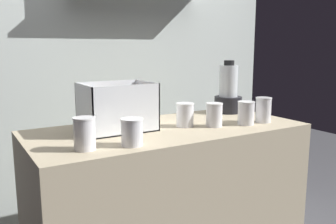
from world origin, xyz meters
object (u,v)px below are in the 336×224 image
Objects in this scene: carrot_display_bin at (119,115)px; juice_cup_beet_right at (214,116)px; juice_cup_beet_far_left at (85,135)px; juice_cup_pomegranate_rightmost at (263,111)px; juice_cup_pomegranate_far_right at (246,114)px; blender_pitcher at (228,93)px; juice_cup_beet_left at (132,134)px; juice_cup_beet_middle at (185,116)px.

juice_cup_beet_right is at bearing -21.31° from carrot_display_bin.
juice_cup_pomegranate_rightmost is (1.01, 0.03, 0.00)m from juice_cup_beet_far_left.
carrot_display_bin reaches higher than juice_cup_pomegranate_far_right.
juice_cup_pomegranate_rightmost is at bearing -95.26° from blender_pitcher.
juice_cup_beet_far_left is at bearing -135.60° from carrot_display_bin.
juice_cup_pomegranate_rightmost is at bearing -0.42° from juice_cup_pomegranate_far_right.
juice_cup_beet_far_left is at bearing -178.53° from juice_cup_pomegranate_rightmost.
juice_cup_beet_far_left is 1.01m from juice_cup_pomegranate_rightmost.
juice_cup_beet_left is at bearing -175.33° from juice_cup_pomegranate_rightmost.
juice_cup_beet_middle is 0.89× the size of juice_cup_pomegranate_rightmost.
juice_cup_beet_far_left is 0.19m from juice_cup_beet_left.
juice_cup_beet_far_left is at bearing 167.73° from juice_cup_beet_left.
juice_cup_beet_left is (-0.07, -0.29, -0.02)m from carrot_display_bin.
juice_cup_beet_right is (0.71, 0.08, -0.01)m from juice_cup_beet_far_left.
juice_cup_beet_middle is at bearing 163.11° from juice_cup_pomegranate_rightmost.
juice_cup_beet_middle is 0.15m from juice_cup_beet_right.
juice_cup_beet_far_left reaches higher than juice_cup_pomegranate_far_right.
juice_cup_pomegranate_rightmost is (-0.03, -0.33, -0.06)m from blender_pitcher.
juice_cup_beet_middle reaches higher than juice_cup_beet_left.
juice_cup_beet_far_left reaches higher than juice_cup_beet_right.
juice_cup_beet_far_left is (-1.04, -0.36, -0.06)m from blender_pitcher.
juice_cup_beet_right reaches higher than juice_cup_beet_left.
juice_cup_beet_far_left is 1.08× the size of juice_cup_beet_right.
juice_cup_pomegranate_rightmost is (0.75, -0.23, -0.01)m from carrot_display_bin.
juice_cup_pomegranate_rightmost reaches higher than juice_cup_beet_left.
juice_cup_beet_far_left is at bearing -161.02° from blender_pitcher.
juice_cup_beet_right is at bearing 170.24° from juice_cup_pomegranate_rightmost.
juice_cup_pomegranate_rightmost is at bearing 1.47° from juice_cup_beet_far_left.
carrot_display_bin is 2.78× the size of juice_cup_beet_right.
blender_pitcher is 0.50m from juice_cup_beet_middle.
carrot_display_bin reaches higher than juice_cup_beet_middle.
juice_cup_pomegranate_far_right is (0.88, 0.03, -0.01)m from juice_cup_beet_far_left.
carrot_display_bin is at bearing 163.12° from juice_cup_pomegranate_rightmost.
carrot_display_bin is 2.74× the size of juice_cup_pomegranate_far_right.
juice_cup_beet_middle is at bearing 148.68° from juice_cup_beet_right.
juice_cup_beet_right is (0.45, -0.18, -0.02)m from carrot_display_bin.
juice_cup_pomegranate_far_right is 0.91× the size of juice_cup_pomegranate_rightmost.
juice_cup_pomegranate_far_right is at bearing 1.74° from juice_cup_beet_far_left.
juice_cup_beet_far_left reaches higher than juice_cup_beet_left.
juice_cup_beet_left is 0.70m from juice_cup_pomegranate_far_right.
blender_pitcher is 2.39× the size of juice_cup_pomegranate_rightmost.
juice_cup_beet_far_left is 1.07× the size of juice_cup_pomegranate_far_right.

